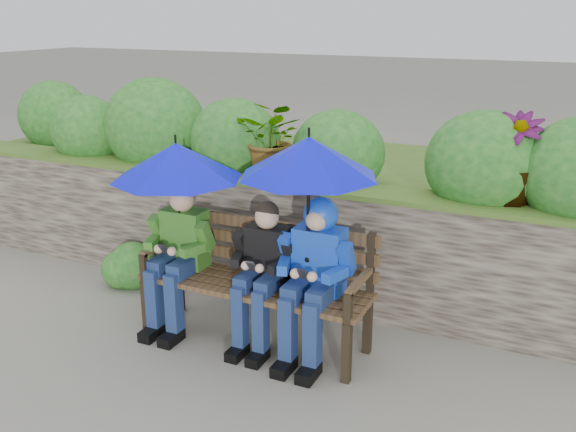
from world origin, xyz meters
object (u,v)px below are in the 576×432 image
at_px(park_bench, 258,274).
at_px(umbrella_right, 309,157).
at_px(boy_middle, 263,267).
at_px(umbrella_left, 177,161).
at_px(boy_right, 314,267).
at_px(boy_left, 178,250).

xyz_separation_m(park_bench, umbrella_right, (0.42, -0.07, 0.93)).
xyz_separation_m(boy_middle, umbrella_right, (0.35, 0.01, 0.84)).
bearing_deg(umbrella_left, umbrella_right, -1.02).
distance_m(boy_right, umbrella_left, 1.27).
bearing_deg(boy_right, boy_middle, -179.21).
xyz_separation_m(boy_right, umbrella_left, (-1.11, 0.02, 0.63)).
bearing_deg(park_bench, boy_middle, -45.07).
height_order(boy_middle, umbrella_right, umbrella_right).
bearing_deg(boy_right, boy_left, -179.47).
relative_size(park_bench, boy_middle, 1.60).
height_order(park_bench, umbrella_left, umbrella_left).
bearing_deg(park_bench, umbrella_left, -175.36).
bearing_deg(park_bench, boy_left, -172.81).
bearing_deg(park_bench, boy_right, -8.46).
relative_size(boy_left, umbrella_left, 1.15).
distance_m(umbrella_left, umbrella_right, 1.06).
distance_m(boy_middle, umbrella_left, 1.00).
height_order(umbrella_left, umbrella_right, umbrella_right).
height_order(boy_right, umbrella_right, umbrella_right).
bearing_deg(park_bench, umbrella_right, -9.42).
relative_size(park_bench, umbrella_left, 1.76).
bearing_deg(boy_left, umbrella_left, 76.08).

